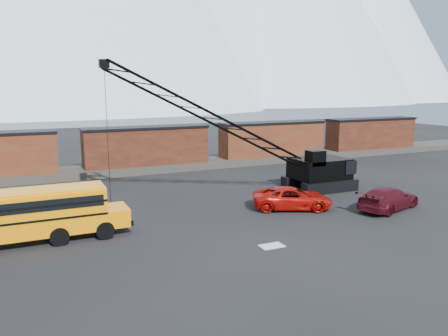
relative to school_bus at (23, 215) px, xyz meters
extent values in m
plane|color=black|center=(12.53, -2.37, -1.79)|extent=(160.00, 160.00, 0.00)
cone|color=white|center=(272.53, 282.63, 70.21)|extent=(220.00, 220.00, 150.00)
cube|color=white|center=(12.53, 337.63, 10.21)|extent=(800.00, 80.00, 24.00)
cube|color=#47413A|center=(12.53, 19.63, -1.44)|extent=(120.00, 5.00, 0.70)
cube|color=black|center=(0.73, 19.63, -0.79)|extent=(2.20, 2.40, 0.60)
cube|color=#582818|center=(12.53, 19.63, 0.91)|extent=(13.50, 2.90, 4.00)
cube|color=black|center=(12.53, 19.63, 2.96)|extent=(13.70, 3.10, 0.25)
cube|color=black|center=(8.33, 19.63, -0.79)|extent=(2.20, 2.40, 0.60)
cube|color=black|center=(16.73, 19.63, -0.79)|extent=(2.20, 2.40, 0.60)
cube|color=#441C13|center=(28.53, 19.63, 0.91)|extent=(13.50, 2.90, 4.00)
cube|color=black|center=(28.53, 19.63, 2.96)|extent=(13.70, 3.10, 0.25)
cube|color=black|center=(24.33, 19.63, -0.79)|extent=(2.20, 2.40, 0.60)
cube|color=black|center=(32.73, 19.63, -0.79)|extent=(2.20, 2.40, 0.60)
cube|color=#582818|center=(44.53, 19.63, 0.91)|extent=(13.50, 2.90, 4.00)
cube|color=black|center=(44.53, 19.63, 2.96)|extent=(13.70, 3.10, 0.25)
cube|color=black|center=(40.33, 19.63, -0.79)|extent=(2.20, 2.40, 0.60)
cube|color=black|center=(48.73, 19.63, -0.79)|extent=(2.20, 2.40, 0.60)
cube|color=silver|center=(13.03, -6.37, -1.78)|extent=(1.40, 0.90, 0.02)
cube|color=orange|center=(-0.35, 0.00, 0.01)|extent=(10.00, 2.50, 2.50)
cube|color=orange|center=(5.25, 0.00, -0.69)|extent=(1.60, 2.30, 1.10)
cube|color=orange|center=(-0.35, 0.00, 1.31)|extent=(10.00, 2.30, 0.18)
cube|color=black|center=(-0.35, -1.26, 0.71)|extent=(9.60, 0.05, 0.65)
cube|color=black|center=(-0.35, 1.26, 0.71)|extent=(9.60, 0.05, 0.65)
cube|color=black|center=(6.10, 0.00, -0.99)|extent=(0.15, 2.45, 0.35)
cylinder|color=black|center=(1.85, -1.15, -1.24)|extent=(1.10, 0.35, 1.10)
cylinder|color=black|center=(1.85, 1.15, -1.24)|extent=(1.10, 0.35, 1.10)
cylinder|color=black|center=(4.45, -1.15, -1.24)|extent=(1.10, 0.35, 1.10)
cylinder|color=black|center=(4.45, 1.15, -1.24)|extent=(1.10, 0.35, 1.10)
imported|color=#AE0E08|center=(18.52, -0.15, -0.97)|extent=(6.53, 4.96, 1.65)
imported|color=#420B14|center=(24.95, -3.34, -0.93)|extent=(6.38, 3.99, 1.72)
cube|color=black|center=(24.43, 2.86, -1.29)|extent=(5.50, 1.00, 1.00)
cube|color=black|center=(24.43, 6.06, -1.29)|extent=(5.50, 1.00, 1.00)
cube|color=black|center=(24.43, 4.46, 0.11)|extent=(4.80, 3.60, 1.80)
cube|color=black|center=(26.43, 4.46, 0.31)|extent=(1.20, 3.80, 1.20)
cube|color=black|center=(23.03, 3.26, 1.31)|extent=(1.40, 1.20, 1.30)
cube|color=black|center=(23.03, 2.71, 1.31)|extent=(1.20, 0.06, 0.90)
cube|color=black|center=(5.86, 4.74, 8.90)|extent=(0.70, 0.50, 0.60)
cylinder|color=black|center=(5.86, 4.74, 3.55)|extent=(0.04, 0.04, 10.39)
cube|color=black|center=(5.86, 4.74, -1.44)|extent=(0.25, 0.25, 0.50)
camera|label=1|loc=(0.47, -27.08, 7.27)|focal=35.00mm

